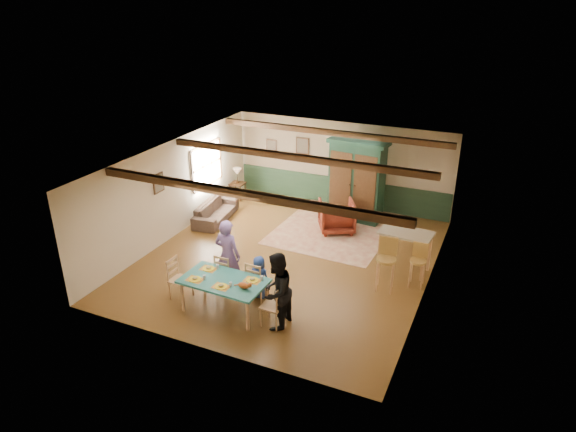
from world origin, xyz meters
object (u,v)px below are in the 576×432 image
at_px(person_child, 259,277).
at_px(bar_stool_right, 418,266).
at_px(dining_chair_end_left, 180,279).
at_px(armoire, 357,180).
at_px(cat, 244,285).
at_px(dining_chair_far_right, 257,280).
at_px(person_man, 228,255).
at_px(person_woman, 277,291).
at_px(armchair, 337,216).
at_px(end_table, 238,191).
at_px(table_lamp, 237,176).
at_px(sofa, 216,211).
at_px(dining_chair_far_left, 227,272).
at_px(dining_chair_end_right, 272,305).
at_px(bar_stool_left, 386,266).
at_px(dining_table, 225,295).
at_px(counter_table, 404,251).

relative_size(person_child, bar_stool_right, 0.96).
xyz_separation_m(dining_chair_end_left, armoire, (2.26, 5.78, 0.75)).
relative_size(cat, bar_stool_right, 0.34).
bearing_deg(dining_chair_far_right, person_man, -5.71).
distance_m(person_woman, armchair, 4.87).
bearing_deg(end_table, person_woman, -54.39).
height_order(end_table, table_lamp, table_lamp).
distance_m(armoire, sofa, 4.31).
bearing_deg(person_man, dining_chair_far_right, 174.29).
xyz_separation_m(dining_chair_far_right, end_table, (-3.34, 5.07, -0.20)).
bearing_deg(person_woman, dining_chair_end_left, -90.00).
bearing_deg(dining_chair_far_left, person_child, -174.29).
bearing_deg(dining_chair_far_right, table_lamp, -54.60).
bearing_deg(person_woman, dining_chair_end_right, -90.00).
bearing_deg(armchair, armoire, -130.75).
xyz_separation_m(dining_chair_end_left, bar_stool_left, (4.09, 2.20, 0.15)).
height_order(sofa, bar_stool_left, bar_stool_left).
distance_m(dining_chair_end_left, armchair, 5.17).
relative_size(cat, bar_stool_left, 0.29).
bearing_deg(dining_chair_end_left, bar_stool_left, -59.73).
relative_size(dining_chair_far_left, armoire, 0.39).
height_order(dining_chair_end_left, cat, dining_chair_end_left).
xyz_separation_m(person_man, person_woman, (1.63, -0.86, -0.04)).
bearing_deg(person_man, person_woman, 154.13).
height_order(dining_chair_far_left, bar_stool_left, bar_stool_left).
bearing_deg(bar_stool_right, dining_chair_end_right, -132.23).
bearing_deg(dining_table, sofa, 123.81).
relative_size(armoire, bar_stool_right, 2.32).
relative_size(bar_stool_left, bar_stool_right, 1.20).
bearing_deg(dining_chair_far_left, armoire, -104.20).
xyz_separation_m(bar_stool_left, bar_stool_right, (0.64, 0.47, -0.11)).
relative_size(armchair, bar_stool_left, 0.78).
distance_m(dining_chair_end_left, table_lamp, 6.01).
xyz_separation_m(dining_chair_far_left, person_man, (0.00, 0.08, 0.39)).
xyz_separation_m(dining_chair_end_right, person_man, (-1.53, 0.86, 0.39)).
relative_size(person_woman, counter_table, 1.33).
distance_m(end_table, bar_stool_left, 6.84).
height_order(dining_table, dining_chair_end_left, dining_chair_end_left).
bearing_deg(dining_chair_far_left, dining_table, 119.05).
bearing_deg(bar_stool_right, person_child, -149.56).
bearing_deg(person_child, sofa, -43.94).
bearing_deg(person_child, table_lamp, -54.15).
bearing_deg(bar_stool_right, dining_chair_far_left, -154.46).
bearing_deg(sofa, person_child, -143.50).
bearing_deg(bar_stool_left, dining_table, -150.00).
bearing_deg(dining_chair_end_right, armchair, -174.54).
bearing_deg(person_woman, bar_stool_left, 145.79).
relative_size(dining_table, cat, 5.00).
relative_size(counter_table, bar_stool_left, 0.99).
relative_size(person_woman, table_lamp, 3.28).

